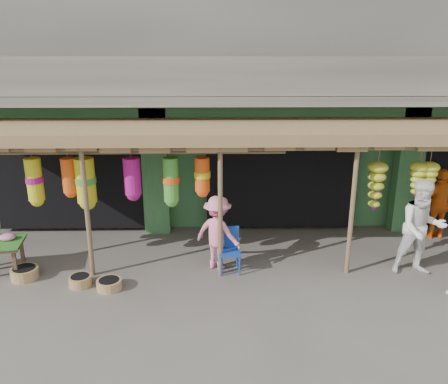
{
  "coord_description": "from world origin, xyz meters",
  "views": [
    {
      "loc": [
        -1.58,
        -7.94,
        4.08
      ],
      "look_at": [
        -1.41,
        1.0,
        1.31
      ],
      "focal_mm": 35.0,
      "sensor_mm": 36.0,
      "label": 1
    }
  ],
  "objects_px": {
    "person_vendor": "(439,204)",
    "person_shopper": "(218,233)",
    "blue_chair": "(229,247)",
    "person_right": "(421,228)"
  },
  "relations": [
    {
      "from": "person_vendor",
      "to": "person_shopper",
      "type": "height_order",
      "value": "person_vendor"
    },
    {
      "from": "blue_chair",
      "to": "person_shopper",
      "type": "relative_size",
      "value": 0.59
    },
    {
      "from": "person_shopper",
      "to": "blue_chair",
      "type": "bearing_deg",
      "value": -175.27
    },
    {
      "from": "person_right",
      "to": "person_vendor",
      "type": "relative_size",
      "value": 1.14
    },
    {
      "from": "blue_chair",
      "to": "person_vendor",
      "type": "bearing_deg",
      "value": 12.96
    },
    {
      "from": "blue_chair",
      "to": "person_shopper",
      "type": "distance_m",
      "value": 0.36
    },
    {
      "from": "person_vendor",
      "to": "person_shopper",
      "type": "relative_size",
      "value": 1.11
    },
    {
      "from": "person_right",
      "to": "person_shopper",
      "type": "xyz_separation_m",
      "value": [
        -3.9,
        0.32,
        -0.2
      ]
    },
    {
      "from": "person_right",
      "to": "person_vendor",
      "type": "xyz_separation_m",
      "value": [
        1.24,
        1.77,
        -0.12
      ]
    },
    {
      "from": "blue_chair",
      "to": "person_right",
      "type": "relative_size",
      "value": 0.46
    }
  ]
}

